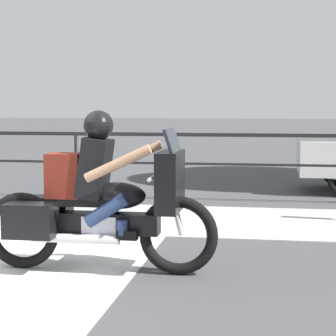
# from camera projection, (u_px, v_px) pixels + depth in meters

# --- Properties ---
(sidewalk_band) EXTENTS (44.00, 2.40, 0.01)m
(sidewalk_band) POSITION_uv_depth(u_px,v_px,m) (40.00, 215.00, 9.56)
(sidewalk_band) COLOR #A8A59E
(sidewalk_band) RESTS_ON ground
(fence_railing) EXTENTS (36.00, 0.05, 1.14)m
(fence_railing) POSITION_uv_depth(u_px,v_px,m) (76.00, 146.00, 11.21)
(fence_railing) COLOR black
(fence_railing) RESTS_ON ground
(motorcycle) EXTENTS (2.34, 0.76, 1.58)m
(motorcycle) POSITION_uv_depth(u_px,v_px,m) (98.00, 201.00, 6.36)
(motorcycle) COLOR black
(motorcycle) RESTS_ON ground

